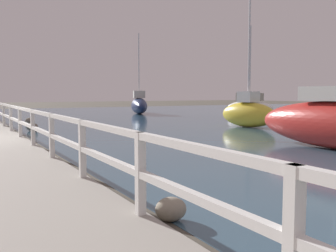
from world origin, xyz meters
name	(u,v)px	position (x,y,z in m)	size (l,w,h in m)	color
railing	(20,117)	(1.88, 0.00, 0.88)	(0.10, 32.50, 0.96)	white
boulder_water_edge	(171,209)	(2.41, -9.02, 0.15)	(0.41, 0.37, 0.31)	gray
boulder_upstream	(30,121)	(3.51, 8.30, 0.17)	(0.44, 0.40, 0.33)	slate
boulder_mid_strip	(32,127)	(2.96, 4.29, 0.18)	(0.48, 0.43, 0.36)	slate
sailboat_white	(250,106)	(19.18, 9.22, 0.67)	(2.44, 4.15, 6.50)	white
sailboat_navy	(139,105)	(12.86, 14.96, 0.72)	(3.27, 5.97, 6.27)	#192347
sailboat_yellow	(248,113)	(12.35, 1.28, 0.69)	(1.60, 3.27, 6.55)	gold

